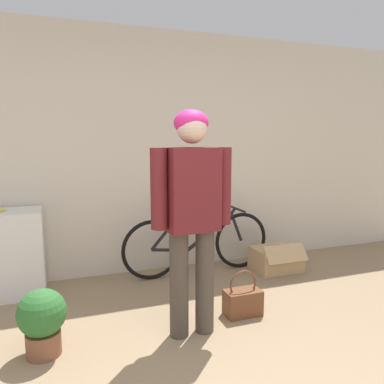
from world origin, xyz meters
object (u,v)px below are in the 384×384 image
person (192,204)px  handbag (243,301)px  bicycle (198,242)px  potted_plant (42,319)px  cardboard_box (276,259)px

person → handbag: (0.50, 0.13, -0.88)m
bicycle → potted_plant: 1.90m
bicycle → potted_plant: size_ratio=3.61×
bicycle → handbag: size_ratio=4.31×
bicycle → potted_plant: bearing=-145.2°
person → cardboard_box: bearing=31.0°
bicycle → handbag: bicycle is taller
person → cardboard_box: size_ratio=3.27×
handbag → bicycle: bearing=90.1°
handbag → cardboard_box: bearing=44.3°
cardboard_box → handbag: bearing=-135.7°
person → bicycle: (0.50, 1.17, -0.65)m
bicycle → potted_plant: bicycle is taller
cardboard_box → potted_plant: potted_plant is taller
person → bicycle: size_ratio=0.99×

